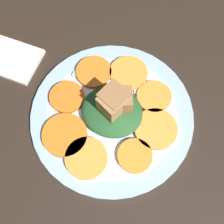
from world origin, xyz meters
The scene contains 13 objects.
table_slab centered at (0.00, 0.00, 1.00)cm, with size 120.00×120.00×2.00cm, color black.
plate centered at (0.00, 0.00, 2.52)cm, with size 28.91×28.91×1.05cm.
carrot_slice_0 centered at (1.11, 8.91, 3.52)cm, with size 7.09×7.09×0.84cm, color orange.
carrot_slice_1 centered at (-6.24, 5.71, 3.52)cm, with size 5.84×5.84×0.84cm, color orange.
carrot_slice_2 centered at (-8.04, -0.21, 3.52)cm, with size 7.39×7.39×0.84cm, color orange.
carrot_slice_3 centered at (-5.88, -5.69, 3.52)cm, with size 6.23×6.23×0.84cm, color orange.
carrot_slice_4 centered at (-0.21, -8.55, 3.52)cm, with size 7.11×7.11×0.84cm, color orange.
carrot_slice_5 centered at (6.12, -6.47, 3.52)cm, with size 6.60×6.60×0.84cm, color orange.
carrot_slice_6 centered at (8.64, -0.03, 3.52)cm, with size 6.26×6.26×0.84cm, color orange.
carrot_slice_7 centered at (6.05, 6.59, 3.52)cm, with size 7.73×7.73×0.84cm, color orange.
center_pile centered at (-0.19, -0.22, 5.63)cm, with size 10.65×9.59×6.67cm.
fork centered at (0.27, -5.87, 3.30)cm, with size 18.21×3.67×0.40cm.
napkin centered at (23.86, -3.90, 2.40)cm, with size 13.50×8.10×0.80cm.
Camera 1 is at (-6.42, 16.64, 49.24)cm, focal length 45.00 mm.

